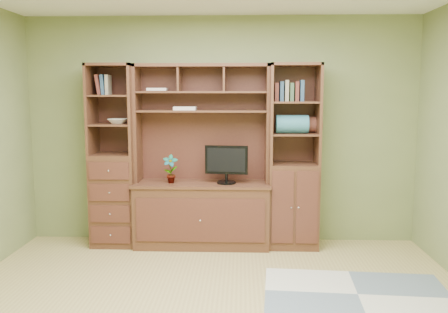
{
  "coord_description": "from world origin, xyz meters",
  "views": [
    {
      "loc": [
        0.23,
        -3.49,
        1.73
      ],
      "look_at": [
        0.06,
        1.2,
        1.1
      ],
      "focal_mm": 38.0,
      "sensor_mm": 36.0,
      "label": 1
    }
  ],
  "objects_px": {
    "left_tower": "(114,156)",
    "monitor": "(226,157)",
    "center_hutch": "(202,157)",
    "right_tower": "(293,157)"
  },
  "relations": [
    {
      "from": "left_tower",
      "to": "monitor",
      "type": "bearing_deg",
      "value": -3.36
    },
    {
      "from": "center_hutch",
      "to": "left_tower",
      "type": "distance_m",
      "value": 1.0
    },
    {
      "from": "left_tower",
      "to": "right_tower",
      "type": "bearing_deg",
      "value": 0.0
    },
    {
      "from": "center_hutch",
      "to": "left_tower",
      "type": "height_order",
      "value": "same"
    },
    {
      "from": "center_hutch",
      "to": "monitor",
      "type": "bearing_deg",
      "value": -7.19
    },
    {
      "from": "center_hutch",
      "to": "monitor",
      "type": "distance_m",
      "value": 0.28
    },
    {
      "from": "right_tower",
      "to": "left_tower",
      "type": "bearing_deg",
      "value": 180.0
    },
    {
      "from": "center_hutch",
      "to": "left_tower",
      "type": "relative_size",
      "value": 1.0
    },
    {
      "from": "left_tower",
      "to": "monitor",
      "type": "xyz_separation_m",
      "value": [
        1.28,
        -0.07,
        -0.0
      ]
    },
    {
      "from": "left_tower",
      "to": "monitor",
      "type": "distance_m",
      "value": 1.28
    }
  ]
}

